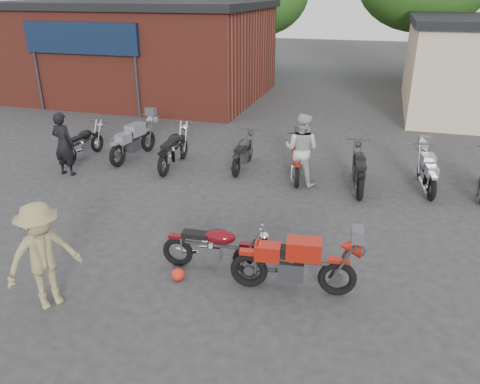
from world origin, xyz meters
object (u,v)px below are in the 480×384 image
(person_dark, at_px, (63,144))
(row_bike_3, at_px, (243,151))
(helmet, at_px, (178,274))
(person_light, at_px, (301,149))
(row_bike_4, at_px, (298,158))
(row_bike_0, at_px, (84,141))
(row_bike_1, at_px, (134,138))
(person_tan, at_px, (43,256))
(row_bike_2, at_px, (173,147))
(row_bike_5, at_px, (359,167))
(row_bike_6, at_px, (427,170))
(sportbike, at_px, (296,261))
(vintage_motorcycle, at_px, (214,245))

(person_dark, xyz_separation_m, row_bike_3, (4.55, 1.86, -0.35))
(helmet, relative_size, person_light, 0.13)
(row_bike_3, bearing_deg, helmet, -175.76)
(person_light, bearing_deg, row_bike_4, -59.72)
(row_bike_0, xyz_separation_m, row_bike_1, (1.47, 0.42, 0.09))
(person_tan, distance_m, row_bike_4, 7.33)
(person_dark, xyz_separation_m, person_light, (6.31, 1.19, 0.06))
(row_bike_0, height_order, row_bike_4, row_bike_4)
(row_bike_2, bearing_deg, row_bike_3, -79.92)
(helmet, distance_m, row_bike_2, 5.85)
(person_dark, xyz_separation_m, row_bike_1, (1.14, 1.77, -0.26))
(person_light, height_order, row_bike_2, person_light)
(person_dark, distance_m, row_bike_2, 2.97)
(row_bike_2, height_order, row_bike_4, row_bike_2)
(helmet, distance_m, person_light, 5.31)
(person_light, xyz_separation_m, person_tan, (-2.97, -6.32, -0.04))
(row_bike_1, xyz_separation_m, row_bike_5, (6.65, -0.47, -0.03))
(row_bike_5, bearing_deg, person_tan, 137.87)
(row_bike_4, distance_m, row_bike_6, 3.30)
(person_light, bearing_deg, sportbike, 110.45)
(vintage_motorcycle, relative_size, row_bike_6, 0.99)
(person_tan, bearing_deg, person_dark, 65.54)
(person_light, height_order, row_bike_3, person_light)
(row_bike_5, bearing_deg, person_light, 86.77)
(vintage_motorcycle, distance_m, row_bike_3, 5.36)
(row_bike_1, bearing_deg, person_dark, 154.53)
(helmet, distance_m, person_dark, 6.41)
(row_bike_2, height_order, row_bike_3, row_bike_2)
(row_bike_1, bearing_deg, helmet, -138.14)
(helmet, bearing_deg, row_bike_1, 124.54)
(row_bike_4, bearing_deg, person_light, -170.82)
(person_dark, relative_size, row_bike_3, 0.96)
(row_bike_5, bearing_deg, row_bike_4, 71.25)
(helmet, relative_size, row_bike_2, 0.12)
(person_tan, height_order, row_bike_4, person_tan)
(row_bike_0, distance_m, row_bike_6, 9.80)
(row_bike_4, height_order, row_bike_5, row_bike_5)
(sportbike, xyz_separation_m, person_light, (-0.76, 4.82, 0.35))
(sportbike, xyz_separation_m, person_tan, (-3.73, -1.50, 0.31))
(row_bike_4, bearing_deg, person_tan, 147.73)
(person_light, xyz_separation_m, row_bike_4, (-0.15, 0.44, -0.38))
(vintage_motorcycle, distance_m, person_dark, 6.53)
(person_tan, xyz_separation_m, row_bike_4, (2.82, 6.76, -0.34))
(row_bike_0, height_order, row_bike_5, row_bike_5)
(helmet, height_order, row_bike_6, row_bike_6)
(person_tan, bearing_deg, row_bike_5, -2.21)
(sportbike, bearing_deg, row_bike_6, 58.71)
(person_dark, height_order, row_bike_5, person_dark)
(row_bike_3, bearing_deg, vintage_motorcycle, -169.79)
(person_light, relative_size, row_bike_1, 0.88)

